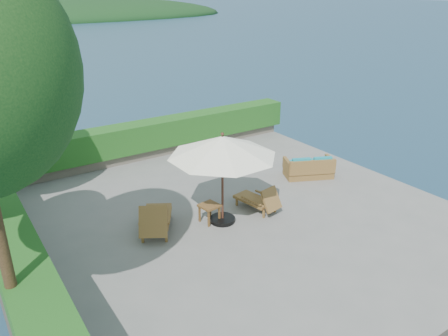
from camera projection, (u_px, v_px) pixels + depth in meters
ground at (231, 215)px, 12.44m from camera, size 12.00×12.00×0.00m
foundation at (231, 260)px, 13.04m from camera, size 12.00×12.00×3.00m
ocean at (230, 299)px, 13.60m from camera, size 600.00×600.00×0.00m
offshore_island at (39, 18)px, 133.87m from camera, size 126.00×57.60×12.60m
planter_wall_far at (148, 152)px, 16.67m from camera, size 12.00×0.60×0.36m
planter_wall_left at (20, 276)px, 9.50m from camera, size 0.60×12.00×0.36m
hedge_far at (147, 135)px, 16.42m from camera, size 12.40×0.90×1.00m
hedge_left at (14, 250)px, 9.25m from camera, size 0.90×12.40×1.00m
patio_umbrella at (222, 147)px, 11.26m from camera, size 3.73×3.73×2.59m
lounge_left at (156, 218)px, 11.40m from camera, size 1.49×1.84×0.99m
lounge_right at (259, 200)px, 12.57m from camera, size 0.83×1.50×0.82m
side_table at (209, 208)px, 11.91m from camera, size 0.56×0.56×0.52m
wicker_loveseat at (309, 169)px, 14.80m from camera, size 1.80×1.42×0.79m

